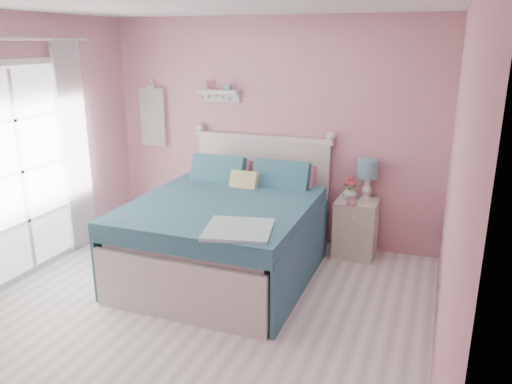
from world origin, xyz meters
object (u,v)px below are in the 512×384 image
Objects in this scene: nightstand at (356,228)px; vase at (350,192)px; table_lamp at (368,171)px; bed at (228,233)px; teacup at (352,202)px.

nightstand is 0.41m from vase.
nightstand is at bearing -123.00° from table_lamp.
bed is at bearing -141.57° from vase.
table_lamp is 2.67× the size of vase.
nightstand is at bearing 35.58° from bed.
teacup is at bearing -100.22° from nightstand.
bed is 23.67× the size of teacup.
teacup is (-0.03, -0.18, 0.36)m from nightstand.
vase is at bearing -147.32° from table_lamp.
bed reaches higher than teacup.
bed reaches higher than vase.
bed is 1.45m from nightstand.
nightstand is 3.88× the size of vase.
vase is (1.08, 0.86, 0.31)m from bed.
vase is 1.80× the size of teacup.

